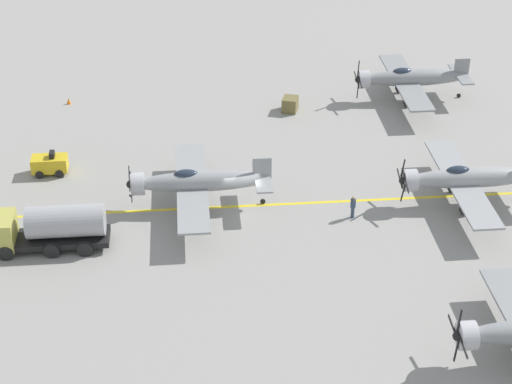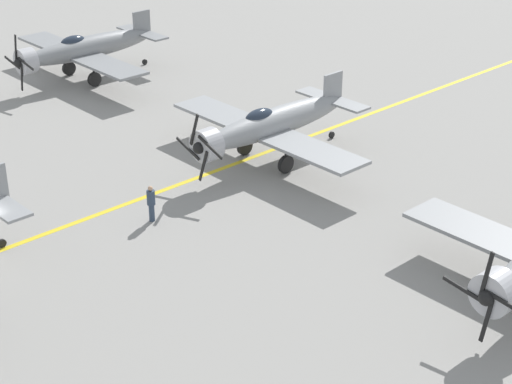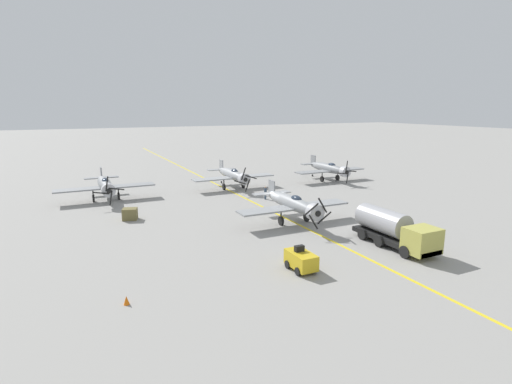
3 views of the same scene
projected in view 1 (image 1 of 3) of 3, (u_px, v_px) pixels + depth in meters
The scene contains 10 objects.
ground_plane at pixel (242, 206), 59.79m from camera, with size 400.00×400.00×0.00m, color gray.
taxiway_stripe at pixel (242, 206), 59.79m from camera, with size 0.30×160.00×0.01m, color yellow.
airplane_near_center at pixel (467, 178), 59.12m from camera, with size 12.00×9.98×3.72m.
airplane_near_right at pixel (410, 78), 73.91m from camera, with size 12.00×9.98×3.78m.
airplane_mid_center at pixel (197, 182), 58.69m from camera, with size 12.00×9.98×3.65m.
fuel_tanker at pixel (45, 228), 54.72m from camera, with size 2.68×8.00×2.98m.
tow_tractor at pixel (50, 164), 63.37m from camera, with size 1.57×2.60×1.79m.
ground_crew_walking at pixel (353, 206), 58.09m from camera, with size 0.37×0.37×1.68m.
supply_crate_by_tanker at pixel (290, 104), 72.66m from camera, with size 1.45×1.21×1.21m, color brown.
traffic_cone at pixel (69, 101), 74.02m from camera, with size 0.36×0.36×0.55m, color orange.
Camera 1 is at (-50.60, 3.57, 31.69)m, focal length 60.00 mm.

